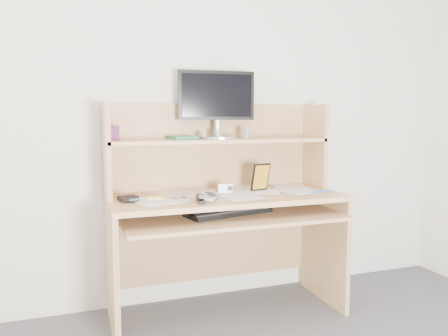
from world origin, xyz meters
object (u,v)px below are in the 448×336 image
object	(u,v)px
keyboard	(229,211)
tv_remote	(211,197)
desk	(223,201)
game_case	(261,177)
monitor	(217,103)

from	to	relation	value
keyboard	tv_remote	xyz separation A→B (m)	(-0.11, -0.03, 0.10)
desk	game_case	distance (m)	0.29
keyboard	tv_remote	size ratio (longest dim) A/B	2.77
game_case	desk	bearing A→B (deg)	156.83
keyboard	monitor	distance (m)	0.70
game_case	keyboard	bearing A→B (deg)	-168.79
keyboard	monitor	xyz separation A→B (m)	(0.02, 0.27, 0.64)
desk	keyboard	size ratio (longest dim) A/B	2.57
game_case	monitor	distance (m)	0.54
desk	tv_remote	size ratio (longest dim) A/B	7.12
keyboard	game_case	bearing A→B (deg)	11.95
desk	monitor	size ratio (longest dim) A/B	2.84
tv_remote	desk	bearing A→B (deg)	80.79
tv_remote	monitor	distance (m)	0.63
keyboard	tv_remote	distance (m)	0.15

